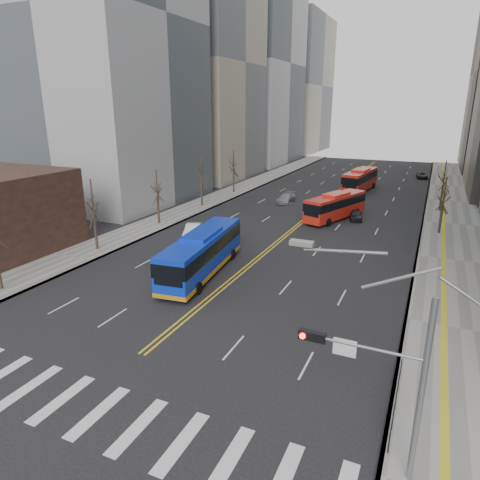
# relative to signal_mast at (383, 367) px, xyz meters

# --- Properties ---
(ground) EXTENTS (220.00, 220.00, 0.00)m
(ground) POSITION_rel_signal_mast_xyz_m (-13.77, -2.00, -4.86)
(ground) COLOR black
(sidewalk_right) EXTENTS (7.00, 130.00, 0.15)m
(sidewalk_right) POSITION_rel_signal_mast_xyz_m (3.73, 43.00, -4.78)
(sidewalk_right) COLOR gray
(sidewalk_right) RESTS_ON ground
(sidewalk_left) EXTENTS (5.00, 130.00, 0.15)m
(sidewalk_left) POSITION_rel_signal_mast_xyz_m (-30.27, 43.00, -4.78)
(sidewalk_left) COLOR gray
(sidewalk_left) RESTS_ON ground
(crosswalk) EXTENTS (26.70, 4.00, 0.01)m
(crosswalk) POSITION_rel_signal_mast_xyz_m (-13.77, -2.00, -4.85)
(crosswalk) COLOR silver
(crosswalk) RESTS_ON ground
(centerline) EXTENTS (0.55, 100.00, 0.01)m
(centerline) POSITION_rel_signal_mast_xyz_m (-13.77, 53.00, -4.85)
(centerline) COLOR gold
(centerline) RESTS_ON ground
(office_towers) EXTENTS (83.00, 134.00, 58.00)m
(office_towers) POSITION_rel_signal_mast_xyz_m (-13.64, 66.51, 19.07)
(office_towers) COLOR #9A9A9D
(office_towers) RESTS_ON ground
(signal_mast) EXTENTS (5.37, 0.37, 9.39)m
(signal_mast) POSITION_rel_signal_mast_xyz_m (0.00, 0.00, 0.00)
(signal_mast) COLOR gray
(signal_mast) RESTS_ON ground
(pedestrian_railing) EXTENTS (0.06, 6.06, 1.02)m
(pedestrian_railing) POSITION_rel_signal_mast_xyz_m (0.53, 4.00, -4.03)
(pedestrian_railing) COLOR black
(pedestrian_railing) RESTS_ON sidewalk_right
(street_trees) EXTENTS (35.20, 47.20, 7.60)m
(street_trees) POSITION_rel_signal_mast_xyz_m (-20.94, 32.55, 0.02)
(street_trees) COLOR #30241D
(street_trees) RESTS_ON ground
(blue_bus) EXTENTS (4.32, 13.40, 3.80)m
(blue_bus) POSITION_rel_signal_mast_xyz_m (-16.78, 15.95, -2.86)
(blue_bus) COLOR #0D2FC9
(blue_bus) RESTS_ON ground
(red_bus_near) EXTENTS (6.02, 11.21, 3.49)m
(red_bus_near) POSITION_rel_signal_mast_xyz_m (-10.25, 39.60, -2.91)
(red_bus_near) COLOR red
(red_bus_near) RESTS_ON ground
(red_bus_far) EXTENTS (4.19, 12.50, 3.86)m
(red_bus_far) POSITION_rel_signal_mast_xyz_m (-10.59, 60.53, -2.72)
(red_bus_far) COLOR red
(red_bus_far) RESTS_ON ground
(car_white) EXTENTS (3.05, 4.84, 1.50)m
(car_white) POSITION_rel_signal_mast_xyz_m (-23.11, 25.08, -4.10)
(car_white) COLOR silver
(car_white) RESTS_ON ground
(car_dark_mid) EXTENTS (2.21, 3.95, 1.27)m
(car_dark_mid) POSITION_rel_signal_mast_xyz_m (-7.69, 40.44, -4.22)
(car_dark_mid) COLOR black
(car_dark_mid) RESTS_ON ground
(car_silver) EXTENTS (2.00, 4.84, 1.40)m
(car_silver) POSITION_rel_signal_mast_xyz_m (-19.30, 46.69, -4.16)
(car_silver) COLOR gray
(car_silver) RESTS_ON ground
(car_dark_far) EXTENTS (2.52, 4.55, 1.20)m
(car_dark_far) POSITION_rel_signal_mast_xyz_m (-1.27, 79.85, -4.25)
(car_dark_far) COLOR black
(car_dark_far) RESTS_ON ground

